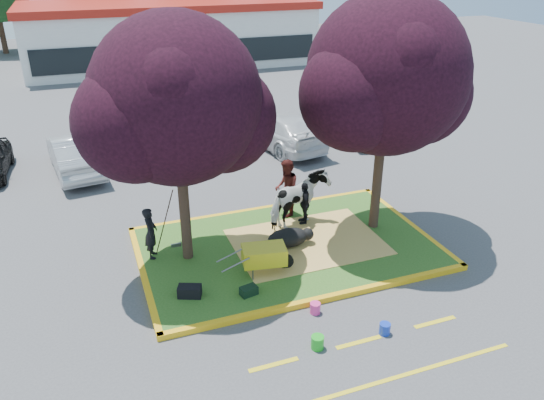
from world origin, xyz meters
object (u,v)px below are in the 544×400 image
object	(u,v)px
calf	(288,238)
car_silver	(75,154)
handler	(151,233)
bucket_pink	(315,308)
bucket_green	(317,342)
cow	(299,200)
wheelbarrow	(265,255)
bucket_blue	(385,329)

from	to	relation	value
calf	car_silver	distance (m)	9.94
calf	handler	distance (m)	3.81
calf	bucket_pink	distance (m)	2.95
calf	bucket_green	bearing A→B (deg)	-124.85
calf	bucket_pink	world-z (taller)	calf
cow	car_silver	xyz separation A→B (m)	(-6.24, 7.23, -0.23)
cow	handler	size ratio (longest dim) A/B	1.34
wheelbarrow	car_silver	distance (m)	10.32
bucket_green	car_silver	distance (m)	13.15
bucket_green	car_silver	world-z (taller)	car_silver
bucket_blue	bucket_green	bearing A→B (deg)	176.76
wheelbarrow	car_silver	size ratio (longest dim) A/B	0.44
wheelbarrow	bucket_pink	size ratio (longest dim) A/B	7.44
calf	bucket_blue	bearing A→B (deg)	-102.39
cow	calf	world-z (taller)	cow
bucket_blue	car_silver	world-z (taller)	car_silver
cow	bucket_blue	size ratio (longest dim) A/B	7.36
bucket_green	bucket_blue	bearing A→B (deg)	-3.24
cow	car_silver	size ratio (longest dim) A/B	0.43
handler	car_silver	size ratio (longest dim) A/B	0.32
wheelbarrow	bucket_blue	world-z (taller)	wheelbarrow
bucket_pink	bucket_blue	size ratio (longest dim) A/B	1.01
car_silver	calf	bearing A→B (deg)	115.85
cow	handler	distance (m)	4.50
cow	calf	xyz separation A→B (m)	(-0.79, -1.07, -0.57)
cow	car_silver	distance (m)	9.55
bucket_blue	car_silver	distance (m)	13.87
car_silver	handler	bearing A→B (deg)	95.65
cow	calf	size ratio (longest dim) A/B	1.64
bucket_pink	bucket_green	bearing A→B (deg)	-112.23
bucket_blue	car_silver	bearing A→B (deg)	116.28
car_silver	cow	bearing A→B (deg)	123.33
bucket_green	car_silver	size ratio (longest dim) A/B	0.07
handler	bucket_pink	xyz separation A→B (m)	(3.23, -3.67, -0.75)
calf	bucket_green	world-z (taller)	calf
cow	wheelbarrow	world-z (taller)	cow
handler	bucket_pink	world-z (taller)	handler
wheelbarrow	handler	bearing A→B (deg)	154.80
calf	wheelbarrow	distance (m)	1.53
wheelbarrow	bucket_pink	xyz separation A→B (m)	(0.61, -1.84, -0.54)
bucket_pink	cow	bearing A→B (deg)	72.45
cow	car_silver	world-z (taller)	cow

